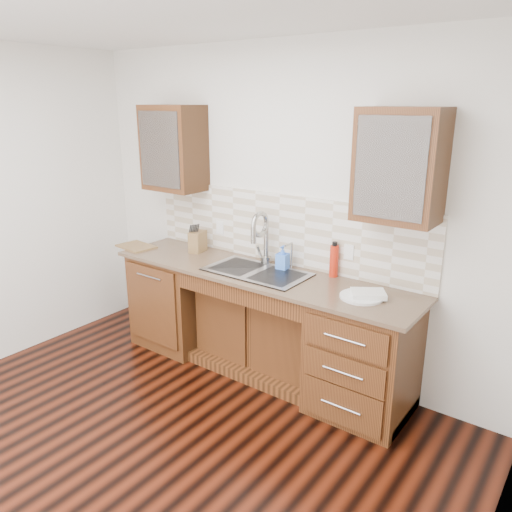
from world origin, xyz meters
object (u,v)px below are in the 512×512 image
Objects in this scene: knife_block at (198,241)px; cutting_board at (136,246)px; water_bottle at (334,261)px; soap_bottle at (283,258)px; plate at (361,297)px.

knife_block reaches higher than cutting_board.
water_bottle is 1.32× the size of knife_block.
water_bottle is (0.41, 0.10, 0.02)m from soap_bottle.
knife_block is 0.62m from cutting_board.
knife_block is at bearing 23.26° from cutting_board.
cutting_board is at bearing -168.70° from water_bottle.
plate is (0.37, -0.28, -0.12)m from water_bottle.
soap_bottle is 0.80× the size of water_bottle.
water_bottle reaches higher than knife_block.
plate is at bearing -19.91° from soap_bottle.
cutting_board is at bearing -177.53° from plate.
soap_bottle is 1.06× the size of knife_block.
soap_bottle is at bearing -10.56° from knife_block.
water_bottle is at bearing 6.53° from soap_bottle.
water_bottle is 0.82× the size of plate.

